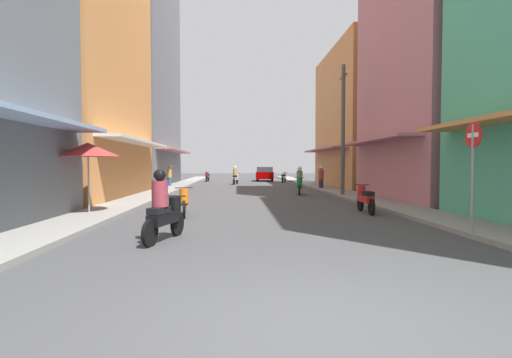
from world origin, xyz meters
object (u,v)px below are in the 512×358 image
motorbike_black (164,209)px  motorbike_white (284,177)px  vendor_umbrella (88,150)px  motorbike_green (299,182)px  pedestrian_crossing (169,175)px  motorbike_red (365,198)px  parked_car (265,174)px  pedestrian_foreground (321,176)px  street_sign_no_entry (473,163)px  motorbike_silver (235,176)px  motorbike_orange (184,201)px  pedestrian_far (321,177)px  motorbike_maroon (207,177)px  utility_pole (343,130)px

motorbike_black → motorbike_white: 27.55m
vendor_umbrella → motorbike_white: bearing=67.7°
motorbike_green → pedestrian_crossing: size_ratio=1.08×
motorbike_green → vendor_umbrella: vendor_umbrella is taller
motorbike_red → motorbike_white: (-0.01, 22.32, 0.00)m
parked_car → pedestrian_foreground: pedestrian_foreground is taller
motorbike_white → street_sign_no_entry: street_sign_no_entry is taller
pedestrian_foreground → motorbike_green: bearing=-118.8°
parked_car → pedestrian_crossing: pedestrian_crossing is taller
pedestrian_crossing → parked_car: bearing=53.0°
motorbike_silver → parked_car: 7.19m
motorbike_green → parked_car: motorbike_green is taller
motorbike_black → motorbike_silver: same height
motorbike_orange → parked_car: parked_car is taller
motorbike_orange → motorbike_white: bearing=74.9°
pedestrian_foreground → pedestrian_far: bearing=78.3°
motorbike_white → parked_car: size_ratio=0.41×
motorbike_black → motorbike_maroon: 29.26m
motorbike_green → motorbike_silver: size_ratio=1.00×
motorbike_maroon → motorbike_white: bearing=-17.8°
pedestrian_foreground → utility_pole: 6.08m
motorbike_white → pedestrian_crossing: (-9.41, -6.95, 0.43)m
utility_pole → motorbike_orange: bearing=-135.8°
motorbike_white → parked_car: bearing=113.8°
parked_car → pedestrian_crossing: (-7.88, -10.44, 0.20)m
motorbike_silver → pedestrian_crossing: (-4.88, -3.90, 0.23)m
motorbike_orange → motorbike_red: bearing=4.8°
motorbike_silver → street_sign_no_entry: street_sign_no_entry is taller
motorbike_silver → motorbike_white: bearing=33.9°
motorbike_maroon → motorbike_silver: (2.79, -5.40, 0.20)m
motorbike_orange → motorbike_silver: size_ratio=1.01×
motorbike_green → motorbike_maroon: bearing=111.3°
pedestrian_foreground → motorbike_orange: bearing=-120.4°
street_sign_no_entry → motorbike_orange: bearing=151.1°
pedestrian_far → utility_pole: size_ratio=0.23×
pedestrian_foreground → motorbike_black: bearing=-113.6°
pedestrian_crossing → vendor_umbrella: vendor_umbrella is taller
motorbike_white → pedestrian_foreground: bearing=-83.4°
motorbike_orange → pedestrian_crossing: (-3.25, 15.89, 0.43)m
motorbike_black → motorbike_silver: size_ratio=0.98×
motorbike_black → vendor_umbrella: vendor_umbrella is taller
motorbike_red → pedestrian_foreground: 12.09m
motorbike_red → motorbike_orange: (-6.17, -0.51, 0.00)m
motorbike_black → motorbike_orange: motorbike_black is taller
pedestrian_far → street_sign_no_entry: bearing=-91.8°
motorbike_white → pedestrian_foreground: (1.19, -10.30, 0.41)m
parked_car → motorbike_maroon: bearing=-168.9°
vendor_umbrella → parked_car: bearing=73.5°
motorbike_black → pedestrian_far: 19.84m
motorbike_red → street_sign_no_entry: 4.71m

